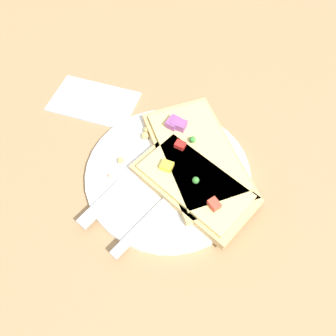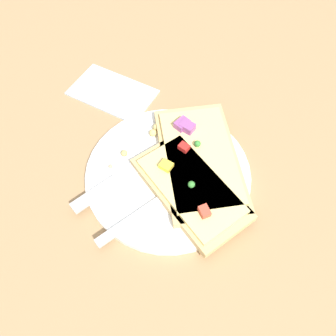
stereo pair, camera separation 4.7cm
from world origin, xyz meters
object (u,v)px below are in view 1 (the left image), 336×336
pizza_slice_main (196,154)px  knife (123,184)px  napkin (94,101)px  plate (168,174)px  fork (178,192)px  pizza_slice_corner (194,184)px

pizza_slice_main → knife: bearing=-85.2°
napkin → plate: bearing=148.7°
pizza_slice_main → fork: bearing=-44.1°
fork → pizza_slice_main: 0.07m
pizza_slice_main → napkin: 0.21m
fork → pizza_slice_main: size_ratio=0.94×
pizza_slice_main → pizza_slice_corner: bearing=-25.4°
pizza_slice_corner → pizza_slice_main: bearing=127.3°
fork → pizza_slice_main: (-0.01, -0.07, 0.01)m
pizza_slice_corner → napkin: bearing=176.7°
plate → knife: knife is taller
plate → fork: (-0.02, 0.03, 0.01)m
pizza_slice_corner → plate: bearing=-172.3°
fork → knife: size_ratio=1.12×
knife → fork: bearing=-59.5°
napkin → knife: bearing=128.4°
napkin → pizza_slice_main: bearing=162.0°
plate → pizza_slice_corner: (-0.04, 0.01, 0.02)m
napkin → pizza_slice_corner: bearing=151.2°
knife → pizza_slice_corner: pizza_slice_corner is taller
plate → fork: bearing=129.5°
pizza_slice_corner → fork: bearing=-114.4°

